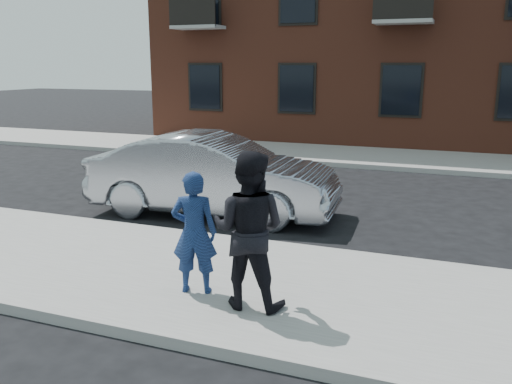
% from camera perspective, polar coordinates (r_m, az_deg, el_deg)
% --- Properties ---
extents(ground, '(100.00, 100.00, 0.00)m').
position_cam_1_polar(ground, '(7.77, 2.08, -10.17)').
color(ground, black).
rests_on(ground, ground).
extents(near_sidewalk, '(50.00, 3.50, 0.15)m').
position_cam_1_polar(near_sidewalk, '(7.52, 1.45, -10.36)').
color(near_sidewalk, gray).
rests_on(near_sidewalk, ground).
extents(near_curb, '(50.00, 0.10, 0.15)m').
position_cam_1_polar(near_curb, '(9.12, 5.30, -6.08)').
color(near_curb, '#999691').
rests_on(near_curb, ground).
extents(far_sidewalk, '(50.00, 3.50, 0.15)m').
position_cam_1_polar(far_sidewalk, '(18.39, 13.70, 3.49)').
color(far_sidewalk, gray).
rests_on(far_sidewalk, ground).
extents(far_curb, '(50.00, 0.10, 0.15)m').
position_cam_1_polar(far_curb, '(16.63, 12.85, 2.52)').
color(far_curb, '#999691').
rests_on(far_curb, ground).
extents(silver_sedan, '(5.27, 2.19, 1.70)m').
position_cam_1_polar(silver_sedan, '(11.27, -4.51, 1.77)').
color(silver_sedan, '#999BA3').
rests_on(silver_sedan, ground).
extents(man_hoodie, '(0.68, 0.55, 1.63)m').
position_cam_1_polar(man_hoodie, '(7.09, -6.52, -4.26)').
color(man_hoodie, navy).
rests_on(man_hoodie, near_sidewalk).
extents(man_peacoat, '(1.00, 0.81, 1.96)m').
position_cam_1_polar(man_peacoat, '(6.60, -0.79, -4.03)').
color(man_peacoat, black).
rests_on(man_peacoat, near_sidewalk).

